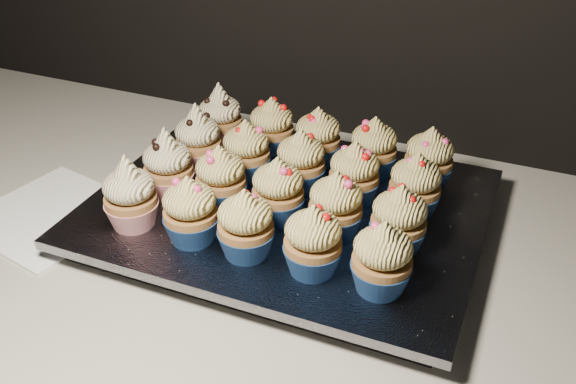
# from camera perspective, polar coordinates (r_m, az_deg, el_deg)

# --- Properties ---
(worktop) EXTENTS (2.44, 0.64, 0.04)m
(worktop) POSITION_cam_1_polar(r_m,az_deg,el_deg) (0.77, 13.47, -8.47)
(worktop) COLOR beige
(worktop) RESTS_ON cabinet
(napkin) EXTENTS (0.21, 0.21, 0.00)m
(napkin) POSITION_cam_1_polar(r_m,az_deg,el_deg) (0.89, -20.30, -1.91)
(napkin) COLOR white
(napkin) RESTS_ON worktop
(baking_tray) EXTENTS (0.44, 0.34, 0.02)m
(baking_tray) POSITION_cam_1_polar(r_m,az_deg,el_deg) (0.81, 0.00, -2.32)
(baking_tray) COLOR black
(baking_tray) RESTS_ON worktop
(foil_lining) EXTENTS (0.48, 0.37, 0.01)m
(foil_lining) POSITION_cam_1_polar(r_m,az_deg,el_deg) (0.80, 0.00, -1.33)
(foil_lining) COLOR silver
(foil_lining) RESTS_ON baking_tray
(cupcake_0) EXTENTS (0.06, 0.06, 0.10)m
(cupcake_0) POSITION_cam_1_polar(r_m,az_deg,el_deg) (0.76, -13.86, -0.33)
(cupcake_0) COLOR #A81720
(cupcake_0) RESTS_ON foil_lining
(cupcake_1) EXTENTS (0.06, 0.06, 0.08)m
(cupcake_1) POSITION_cam_1_polar(r_m,az_deg,el_deg) (0.73, -8.68, -1.73)
(cupcake_1) COLOR navy
(cupcake_1) RESTS_ON foil_lining
(cupcake_2) EXTENTS (0.06, 0.06, 0.08)m
(cupcake_2) POSITION_cam_1_polar(r_m,az_deg,el_deg) (0.70, -3.79, -2.98)
(cupcake_2) COLOR navy
(cupcake_2) RESTS_ON foil_lining
(cupcake_3) EXTENTS (0.06, 0.06, 0.08)m
(cupcake_3) POSITION_cam_1_polar(r_m,az_deg,el_deg) (0.67, 2.22, -4.43)
(cupcake_3) COLOR navy
(cupcake_3) RESTS_ON foil_lining
(cupcake_4) EXTENTS (0.06, 0.06, 0.08)m
(cupcake_4) POSITION_cam_1_polar(r_m,az_deg,el_deg) (0.65, 8.36, -5.93)
(cupcake_4) COLOR navy
(cupcake_4) RESTS_ON foil_lining
(cupcake_5) EXTENTS (0.06, 0.06, 0.10)m
(cupcake_5) POSITION_cam_1_polar(r_m,az_deg,el_deg) (0.81, -10.61, 2.25)
(cupcake_5) COLOR #A81720
(cupcake_5) RESTS_ON foil_lining
(cupcake_6) EXTENTS (0.06, 0.06, 0.08)m
(cupcake_6) POSITION_cam_1_polar(r_m,az_deg,el_deg) (0.78, -5.99, 1.17)
(cupcake_6) COLOR navy
(cupcake_6) RESTS_ON foil_lining
(cupcake_7) EXTENTS (0.06, 0.06, 0.08)m
(cupcake_7) POSITION_cam_1_polar(r_m,az_deg,el_deg) (0.75, -0.90, 0.04)
(cupcake_7) COLOR navy
(cupcake_7) RESTS_ON foil_lining
(cupcake_8) EXTENTS (0.06, 0.06, 0.08)m
(cupcake_8) POSITION_cam_1_polar(r_m,az_deg,el_deg) (0.73, 4.26, -1.26)
(cupcake_8) COLOR navy
(cupcake_8) RESTS_ON foil_lining
(cupcake_9) EXTENTS (0.06, 0.06, 0.08)m
(cupcake_9) POSITION_cam_1_polar(r_m,az_deg,el_deg) (0.71, 9.81, -2.53)
(cupcake_9) COLOR navy
(cupcake_9) RESTS_ON foil_lining
(cupcake_10) EXTENTS (0.06, 0.06, 0.10)m
(cupcake_10) POSITION_cam_1_polar(r_m,az_deg,el_deg) (0.87, -8.00, 4.59)
(cupcake_10) COLOR #A81720
(cupcake_10) RESTS_ON foil_lining
(cupcake_11) EXTENTS (0.06, 0.06, 0.08)m
(cupcake_11) POSITION_cam_1_polar(r_m,az_deg,el_deg) (0.84, -3.72, 3.59)
(cupcake_11) COLOR navy
(cupcake_11) RESTS_ON foil_lining
(cupcake_12) EXTENTS (0.06, 0.06, 0.08)m
(cupcake_12) POSITION_cam_1_polar(r_m,az_deg,el_deg) (0.81, 1.14, 2.68)
(cupcake_12) COLOR navy
(cupcake_12) RESTS_ON foil_lining
(cupcake_13) EXTENTS (0.06, 0.06, 0.08)m
(cupcake_13) POSITION_cam_1_polar(r_m,az_deg,el_deg) (0.79, 5.90, 1.53)
(cupcake_13) COLOR navy
(cupcake_13) RESTS_ON foil_lining
(cupcake_14) EXTENTS (0.06, 0.06, 0.08)m
(cupcake_14) POSITION_cam_1_polar(r_m,az_deg,el_deg) (0.78, 11.22, 0.51)
(cupcake_14) COLOR navy
(cupcake_14) RESTS_ON foil_lining
(cupcake_15) EXTENTS (0.06, 0.06, 0.10)m
(cupcake_15) POSITION_cam_1_polar(r_m,az_deg,el_deg) (0.93, -6.02, 6.57)
(cupcake_15) COLOR #A81720
(cupcake_15) RESTS_ON foil_lining
(cupcake_16) EXTENTS (0.06, 0.06, 0.08)m
(cupcake_16) POSITION_cam_1_polar(r_m,az_deg,el_deg) (0.90, -1.45, 5.72)
(cupcake_16) COLOR navy
(cupcake_16) RESTS_ON foil_lining
(cupcake_17) EXTENTS (0.06, 0.06, 0.08)m
(cupcake_17) POSITION_cam_1_polar(r_m,az_deg,el_deg) (0.87, 2.66, 4.80)
(cupcake_17) COLOR navy
(cupcake_17) RESTS_ON foil_lining
(cupcake_18) EXTENTS (0.06, 0.06, 0.08)m
(cupcake_18) POSITION_cam_1_polar(r_m,az_deg,el_deg) (0.85, 7.61, 3.85)
(cupcake_18) COLOR navy
(cupcake_18) RESTS_ON foil_lining
(cupcake_19) EXTENTS (0.06, 0.06, 0.08)m
(cupcake_19) POSITION_cam_1_polar(r_m,az_deg,el_deg) (0.84, 12.41, 2.86)
(cupcake_19) COLOR navy
(cupcake_19) RESTS_ON foil_lining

